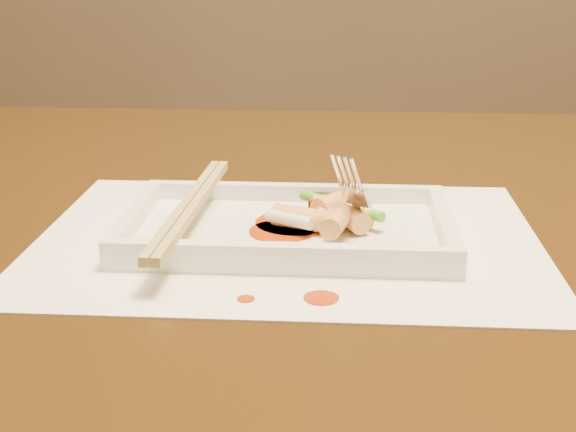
# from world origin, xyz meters

# --- Properties ---
(table) EXTENTS (1.40, 0.90, 0.75)m
(table) POSITION_xyz_m (0.00, 0.00, 0.65)
(table) COLOR black
(table) RESTS_ON ground
(placemat) EXTENTS (0.40, 0.30, 0.00)m
(placemat) POSITION_xyz_m (0.03, -0.07, 0.75)
(placemat) COLOR white
(placemat) RESTS_ON table
(sauce_splatter_a) EXTENTS (0.02, 0.02, 0.00)m
(sauce_splatter_a) POSITION_xyz_m (0.06, -0.18, 0.75)
(sauce_splatter_a) COLOR #AD2D05
(sauce_splatter_a) RESTS_ON placemat
(sauce_splatter_b) EXTENTS (0.01, 0.01, 0.00)m
(sauce_splatter_b) POSITION_xyz_m (0.01, -0.19, 0.75)
(sauce_splatter_b) COLOR #AD2D05
(sauce_splatter_b) RESTS_ON placemat
(plate_base) EXTENTS (0.26, 0.16, 0.01)m
(plate_base) POSITION_xyz_m (0.03, -0.07, 0.76)
(plate_base) COLOR white
(plate_base) RESTS_ON placemat
(plate_rim_far) EXTENTS (0.26, 0.01, 0.01)m
(plate_rim_far) POSITION_xyz_m (0.03, 0.01, 0.77)
(plate_rim_far) COLOR white
(plate_rim_far) RESTS_ON plate_base
(plate_rim_near) EXTENTS (0.26, 0.01, 0.01)m
(plate_rim_near) POSITION_xyz_m (0.03, -0.14, 0.77)
(plate_rim_near) COLOR white
(plate_rim_near) RESTS_ON plate_base
(plate_rim_left) EXTENTS (0.01, 0.14, 0.01)m
(plate_rim_left) POSITION_xyz_m (-0.09, -0.07, 0.77)
(plate_rim_left) COLOR white
(plate_rim_left) RESTS_ON plate_base
(plate_rim_right) EXTENTS (0.01, 0.14, 0.01)m
(plate_rim_right) POSITION_xyz_m (0.16, -0.07, 0.77)
(plate_rim_right) COLOR white
(plate_rim_right) RESTS_ON plate_base
(veg_piece) EXTENTS (0.04, 0.03, 0.01)m
(veg_piece) POSITION_xyz_m (0.07, -0.03, 0.77)
(veg_piece) COLOR black
(veg_piece) RESTS_ON plate_base
(scallion_white) EXTENTS (0.04, 0.03, 0.01)m
(scallion_white) POSITION_xyz_m (0.04, -0.08, 0.77)
(scallion_white) COLOR #EAEACC
(scallion_white) RESTS_ON plate_base
(scallion_green) EXTENTS (0.07, 0.06, 0.01)m
(scallion_green) POSITION_xyz_m (0.08, -0.05, 0.77)
(scallion_green) COLOR #359E19
(scallion_green) RESTS_ON plate_base
(chopstick_a) EXTENTS (0.02, 0.25, 0.01)m
(chopstick_a) POSITION_xyz_m (-0.05, -0.07, 0.78)
(chopstick_a) COLOR tan
(chopstick_a) RESTS_ON plate_rim_near
(chopstick_b) EXTENTS (0.02, 0.25, 0.01)m
(chopstick_b) POSITION_xyz_m (-0.04, -0.07, 0.78)
(chopstick_b) COLOR tan
(chopstick_b) RESTS_ON plate_rim_near
(fork) EXTENTS (0.09, 0.10, 0.14)m
(fork) POSITION_xyz_m (0.10, -0.05, 0.83)
(fork) COLOR silver
(fork) RESTS_ON plate_base
(sauce_blob_0) EXTENTS (0.05, 0.05, 0.00)m
(sauce_blob_0) POSITION_xyz_m (0.03, -0.08, 0.76)
(sauce_blob_0) COLOR #AD2D05
(sauce_blob_0) RESTS_ON plate_base
(sauce_blob_1) EXTENTS (0.06, 0.06, 0.00)m
(sauce_blob_1) POSITION_xyz_m (0.04, -0.06, 0.76)
(sauce_blob_1) COLOR #AD2D05
(sauce_blob_1) RESTS_ON plate_base
(rice_cake_0) EXTENTS (0.05, 0.04, 0.02)m
(rice_cake_0) POSITION_xyz_m (0.08, -0.05, 0.77)
(rice_cake_0) COLOR #F3C071
(rice_cake_0) RESTS_ON plate_base
(rice_cake_1) EXTENTS (0.04, 0.05, 0.02)m
(rice_cake_1) POSITION_xyz_m (0.08, -0.06, 0.77)
(rice_cake_1) COLOR #F3C071
(rice_cake_1) RESTS_ON plate_base
(rice_cake_2) EXTENTS (0.04, 0.05, 0.02)m
(rice_cake_2) POSITION_xyz_m (0.07, -0.05, 0.78)
(rice_cake_2) COLOR #F3C071
(rice_cake_2) RESTS_ON plate_base
(rice_cake_3) EXTENTS (0.05, 0.03, 0.02)m
(rice_cake_3) POSITION_xyz_m (0.08, -0.07, 0.77)
(rice_cake_3) COLOR #F3C071
(rice_cake_3) RESTS_ON plate_base
(rice_cake_4) EXTENTS (0.04, 0.05, 0.02)m
(rice_cake_4) POSITION_xyz_m (0.07, -0.06, 0.77)
(rice_cake_4) COLOR #F3C071
(rice_cake_4) RESTS_ON plate_base
(rice_cake_5) EXTENTS (0.03, 0.04, 0.02)m
(rice_cake_5) POSITION_xyz_m (0.07, -0.09, 0.78)
(rice_cake_5) COLOR #F3C071
(rice_cake_5) RESTS_ON plate_base
(rice_cake_6) EXTENTS (0.05, 0.03, 0.02)m
(rice_cake_6) POSITION_xyz_m (0.07, -0.04, 0.77)
(rice_cake_6) COLOR #F3C071
(rice_cake_6) RESTS_ON plate_base
(rice_cake_7) EXTENTS (0.05, 0.03, 0.02)m
(rice_cake_7) POSITION_xyz_m (0.05, -0.07, 0.77)
(rice_cake_7) COLOR #F3C071
(rice_cake_7) RESTS_ON plate_base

